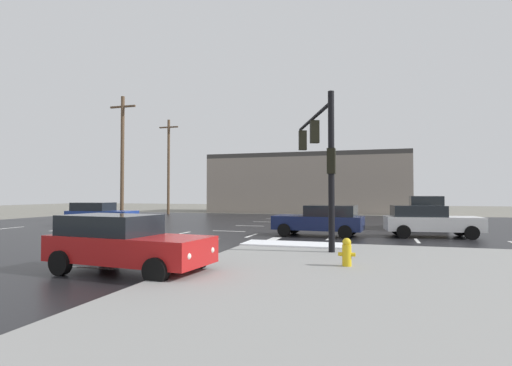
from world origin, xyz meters
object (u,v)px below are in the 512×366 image
fire_hydrant (347,252)px  sedan_navy (321,220)px  utility_pole_far (122,156)px  suv_tan (425,211)px  utility_pole_distant (169,165)px  traffic_signal_mast (320,148)px  sedan_red (124,242)px  sedan_white (428,220)px  sedan_blue (100,214)px

fire_hydrant → sedan_navy: 9.23m
sedan_navy → utility_pole_far: utility_pole_far is taller
suv_tan → utility_pole_far: utility_pole_far is taller
fire_hydrant → utility_pole_distant: utility_pole_distant is taller
sedan_navy → utility_pole_far: size_ratio=0.48×
traffic_signal_mast → utility_pole_far: utility_pole_far is taller
fire_hydrant → sedan_navy: (-1.90, 9.03, 0.32)m
traffic_signal_mast → sedan_navy: size_ratio=1.26×
sedan_red → utility_pole_far: bearing=131.1°
sedan_white → fire_hydrant: bearing=-114.4°
fire_hydrant → suv_tan: size_ratio=0.16×
utility_pole_far → sedan_white: bearing=-13.1°
fire_hydrant → sedan_red: size_ratio=0.17×
sedan_blue → utility_pole_distant: bearing=99.5°
sedan_red → sedan_blue: 17.47m
sedan_navy → sedan_blue: size_ratio=1.01×
sedan_white → sedan_blue: bearing=170.5°
sedan_red → sedan_white: same height
traffic_signal_mast → sedan_blue: traffic_signal_mast is taller
sedan_blue → suv_tan: bearing=7.9°
sedan_red → sedan_white: (9.11, 12.23, 0.00)m
utility_pole_distant → sedan_blue: bearing=-77.4°
suv_tan → sedan_navy: (-5.63, -6.23, -0.24)m
sedan_navy → sedan_blue: bearing=-3.2°
suv_tan → sedan_blue: bearing=102.9°
suv_tan → sedan_blue: suv_tan is taller
traffic_signal_mast → sedan_navy: 5.73m
fire_hydrant → sedan_navy: bearing=101.9°
utility_pole_far → utility_pole_distant: size_ratio=0.96×
suv_tan → sedan_red: bearing=153.2°
fire_hydrant → sedan_blue: bearing=146.6°
sedan_red → sedan_blue: (-11.24, 13.38, 0.00)m
traffic_signal_mast → sedan_blue: size_ratio=1.27×
sedan_white → utility_pole_far: utility_pole_far is taller
suv_tan → sedan_blue: (-20.77, -4.03, -0.24)m
sedan_red → sedan_white: 15.25m
utility_pole_far → utility_pole_distant: (-2.51, 11.74, 0.20)m
fire_hydrant → sedan_blue: (-17.05, 11.23, 0.32)m
sedan_red → utility_pole_distant: 32.78m
utility_pole_far → suv_tan: bearing=0.5°
fire_hydrant → sedan_navy: size_ratio=0.17×
sedan_navy → utility_pole_distant: bearing=-38.6°
sedan_red → sedan_blue: bearing=135.8°
utility_pole_distant → sedan_navy: bearing=-43.7°
suv_tan → utility_pole_far: (-21.75, -0.19, 4.01)m
sedan_blue → utility_pole_far: utility_pole_far is taller
traffic_signal_mast → fire_hydrant: bearing=176.5°
sedan_red → sedan_blue: size_ratio=1.01×
suv_tan → sedan_white: 5.19m
fire_hydrant → suv_tan: (3.73, 15.26, 0.55)m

